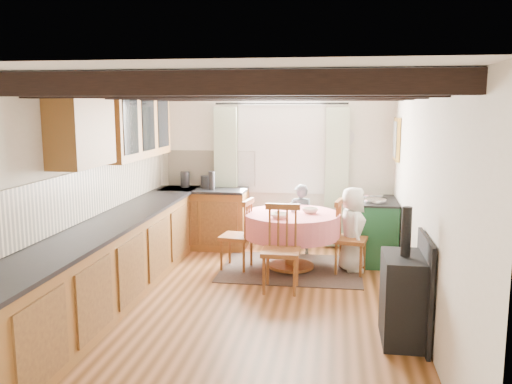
% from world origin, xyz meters
% --- Properties ---
extents(floor, '(3.60, 5.50, 0.00)m').
position_xyz_m(floor, '(0.00, 0.00, 0.00)').
color(floor, '#A26338').
rests_on(floor, ground).
extents(ceiling, '(3.60, 5.50, 0.00)m').
position_xyz_m(ceiling, '(0.00, 0.00, 2.40)').
color(ceiling, white).
rests_on(ceiling, ground).
extents(wall_back, '(3.60, 0.00, 2.40)m').
position_xyz_m(wall_back, '(0.00, 2.75, 1.20)').
color(wall_back, silver).
rests_on(wall_back, ground).
extents(wall_front, '(3.60, 0.00, 2.40)m').
position_xyz_m(wall_front, '(0.00, -2.75, 1.20)').
color(wall_front, silver).
rests_on(wall_front, ground).
extents(wall_left, '(0.00, 5.50, 2.40)m').
position_xyz_m(wall_left, '(-1.80, 0.00, 1.20)').
color(wall_left, silver).
rests_on(wall_left, ground).
extents(wall_right, '(0.00, 5.50, 2.40)m').
position_xyz_m(wall_right, '(1.80, 0.00, 1.20)').
color(wall_right, silver).
rests_on(wall_right, ground).
extents(beam_a, '(3.60, 0.16, 0.16)m').
position_xyz_m(beam_a, '(0.00, -2.00, 2.31)').
color(beam_a, black).
rests_on(beam_a, ceiling).
extents(beam_b, '(3.60, 0.16, 0.16)m').
position_xyz_m(beam_b, '(0.00, -1.00, 2.31)').
color(beam_b, black).
rests_on(beam_b, ceiling).
extents(beam_c, '(3.60, 0.16, 0.16)m').
position_xyz_m(beam_c, '(0.00, 0.00, 2.31)').
color(beam_c, black).
rests_on(beam_c, ceiling).
extents(beam_d, '(3.60, 0.16, 0.16)m').
position_xyz_m(beam_d, '(0.00, 1.00, 2.31)').
color(beam_d, black).
rests_on(beam_d, ceiling).
extents(beam_e, '(3.60, 0.16, 0.16)m').
position_xyz_m(beam_e, '(0.00, 2.00, 2.31)').
color(beam_e, black).
rests_on(beam_e, ceiling).
extents(splash_left, '(0.02, 4.50, 0.55)m').
position_xyz_m(splash_left, '(-1.78, 0.30, 1.20)').
color(splash_left, beige).
rests_on(splash_left, wall_left).
extents(splash_back, '(1.40, 0.02, 0.55)m').
position_xyz_m(splash_back, '(-1.00, 2.73, 1.20)').
color(splash_back, beige).
rests_on(splash_back, wall_back).
extents(base_cabinet_left, '(0.60, 5.30, 0.88)m').
position_xyz_m(base_cabinet_left, '(-1.50, 0.00, 0.44)').
color(base_cabinet_left, brown).
rests_on(base_cabinet_left, floor).
extents(base_cabinet_back, '(1.30, 0.60, 0.88)m').
position_xyz_m(base_cabinet_back, '(-1.05, 2.45, 0.44)').
color(base_cabinet_back, brown).
rests_on(base_cabinet_back, floor).
extents(worktop_left, '(0.64, 5.30, 0.04)m').
position_xyz_m(worktop_left, '(-1.48, 0.00, 0.90)').
color(worktop_left, black).
rests_on(worktop_left, base_cabinet_left).
extents(worktop_back, '(1.30, 0.64, 0.04)m').
position_xyz_m(worktop_back, '(-1.05, 2.43, 0.90)').
color(worktop_back, black).
rests_on(worktop_back, base_cabinet_back).
extents(wall_cabinet_glass, '(0.34, 1.80, 0.90)m').
position_xyz_m(wall_cabinet_glass, '(-1.63, 1.20, 1.95)').
color(wall_cabinet_glass, brown).
rests_on(wall_cabinet_glass, wall_left).
extents(wall_cabinet_solid, '(0.34, 0.90, 0.70)m').
position_xyz_m(wall_cabinet_solid, '(-1.63, -0.30, 1.90)').
color(wall_cabinet_solid, brown).
rests_on(wall_cabinet_solid, wall_left).
extents(window_frame, '(1.34, 0.03, 1.54)m').
position_xyz_m(window_frame, '(0.10, 2.73, 1.60)').
color(window_frame, white).
rests_on(window_frame, wall_back).
extents(window_pane, '(1.20, 0.01, 1.40)m').
position_xyz_m(window_pane, '(0.10, 2.74, 1.60)').
color(window_pane, white).
rests_on(window_pane, wall_back).
extents(curtain_left, '(0.35, 0.10, 2.10)m').
position_xyz_m(curtain_left, '(-0.75, 2.65, 1.10)').
color(curtain_left, beige).
rests_on(curtain_left, wall_back).
extents(curtain_right, '(0.35, 0.10, 2.10)m').
position_xyz_m(curtain_right, '(0.95, 2.65, 1.10)').
color(curtain_right, beige).
rests_on(curtain_right, wall_back).
extents(curtain_rod, '(2.00, 0.03, 0.03)m').
position_xyz_m(curtain_rod, '(0.10, 2.65, 2.20)').
color(curtain_rod, black).
rests_on(curtain_rod, wall_back).
extents(wall_picture, '(0.04, 0.50, 0.60)m').
position_xyz_m(wall_picture, '(1.77, 2.30, 1.70)').
color(wall_picture, gold).
rests_on(wall_picture, wall_right).
extents(wall_plate, '(0.30, 0.02, 0.30)m').
position_xyz_m(wall_plate, '(1.05, 2.72, 1.70)').
color(wall_plate, silver).
rests_on(wall_plate, wall_back).
extents(rug, '(1.85, 1.44, 0.01)m').
position_xyz_m(rug, '(0.38, 1.49, 0.01)').
color(rug, '#4A3830').
rests_on(rug, floor).
extents(dining_table, '(1.27, 1.27, 0.77)m').
position_xyz_m(dining_table, '(0.38, 1.49, 0.38)').
color(dining_table, '#CA5870').
rests_on(dining_table, floor).
extents(chair_near, '(0.44, 0.46, 1.02)m').
position_xyz_m(chair_near, '(0.32, 0.63, 0.51)').
color(chair_near, brown).
rests_on(chair_near, floor).
extents(chair_left, '(0.48, 0.47, 0.96)m').
position_xyz_m(chair_left, '(-0.36, 1.41, 0.48)').
color(chair_left, brown).
rests_on(chair_left, floor).
extents(chair_right, '(0.50, 0.49, 0.97)m').
position_xyz_m(chair_right, '(1.15, 1.44, 0.48)').
color(chair_right, brown).
rests_on(chair_right, floor).
extents(aga_range, '(0.63, 0.97, 0.89)m').
position_xyz_m(aga_range, '(1.47, 2.07, 0.45)').
color(aga_range, '#1A4A29').
rests_on(aga_range, floor).
extents(cast_iron_stove, '(0.38, 0.63, 1.27)m').
position_xyz_m(cast_iron_stove, '(1.58, -0.56, 0.63)').
color(cast_iron_stove, black).
rests_on(cast_iron_stove, floor).
extents(child_far, '(0.43, 0.33, 1.05)m').
position_xyz_m(child_far, '(0.44, 2.24, 0.52)').
color(child_far, '#424D52').
rests_on(child_far, floor).
extents(child_right, '(0.44, 0.60, 1.12)m').
position_xyz_m(child_right, '(1.17, 1.56, 0.56)').
color(child_right, silver).
rests_on(child_right, floor).
extents(bowl_a, '(0.28, 0.28, 0.06)m').
position_xyz_m(bowl_a, '(0.25, 1.17, 0.80)').
color(bowl_a, silver).
rests_on(bowl_a, dining_table).
extents(bowl_b, '(0.29, 0.29, 0.07)m').
position_xyz_m(bowl_b, '(0.61, 1.53, 0.80)').
color(bowl_b, silver).
rests_on(bowl_b, dining_table).
extents(cup, '(0.11, 0.11, 0.08)m').
position_xyz_m(cup, '(0.38, 1.58, 0.81)').
color(cup, silver).
rests_on(cup, dining_table).
extents(canister_tall, '(0.14, 0.14, 0.24)m').
position_xyz_m(canister_tall, '(-1.36, 2.51, 1.04)').
color(canister_tall, '#262628').
rests_on(canister_tall, worktop_back).
extents(canister_wide, '(0.17, 0.17, 0.19)m').
position_xyz_m(canister_wide, '(-1.03, 2.50, 1.01)').
color(canister_wide, '#262628').
rests_on(canister_wide, worktop_back).
extents(canister_slim, '(0.10, 0.10, 0.28)m').
position_xyz_m(canister_slim, '(-0.91, 2.36, 1.06)').
color(canister_slim, '#262628').
rests_on(canister_slim, worktop_back).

